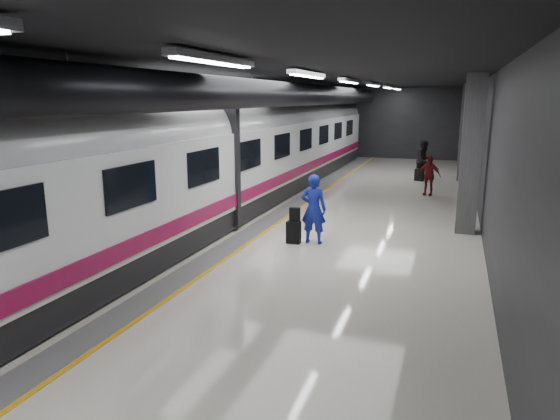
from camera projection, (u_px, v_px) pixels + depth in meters
The scene contains 9 objects.
ground at pixel (296, 236), 14.20m from camera, with size 40.00×40.00×0.00m, color silver.
platform_hall at pixel (297, 108), 14.39m from camera, with size 10.02×40.02×4.51m.
train at pixel (192, 159), 14.79m from camera, with size 3.05×38.00×4.05m.
traveler_main at pixel (314, 209), 13.29m from camera, with size 0.68×0.45×1.87m, color #1B2CCE.
suitcase_main at pixel (294, 232), 13.41m from camera, with size 0.37×0.23×0.60m, color black.
shoulder_bag at pixel (295, 215), 13.31m from camera, with size 0.28×0.15×0.38m, color black.
traveler_far_a at pixel (424, 160), 23.68m from camera, with size 0.92×0.72×1.89m, color black.
traveler_far_b at pixel (429, 175), 19.97m from camera, with size 0.93×0.39×1.59m, color maroon.
suitcase_far at pixel (419, 175), 23.55m from camera, with size 0.38×0.25×0.57m, color black.
Camera 1 is at (4.12, -13.07, 3.82)m, focal length 32.00 mm.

